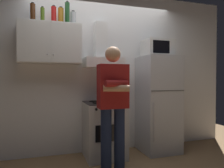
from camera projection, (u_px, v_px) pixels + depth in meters
ground_plane at (112, 162)px, 3.14m from camera, size 7.00×7.00×0.00m
back_wall_tiled at (101, 71)px, 3.68m from camera, size 4.80×0.10×2.70m
upper_cabinet at (50, 44)px, 3.20m from camera, size 0.90×0.37×0.60m
stove_oven at (104, 129)px, 3.35m from camera, size 0.60×0.62×0.87m
range_hood at (102, 56)px, 3.44m from camera, size 0.60×0.44×0.75m
refrigerator at (158, 104)px, 3.63m from camera, size 0.60×0.62×1.60m
microwave at (158, 48)px, 3.63m from camera, size 0.48×0.37×0.28m
person_standing at (113, 104)px, 2.75m from camera, size 0.38×0.33×1.64m
cooking_pot at (114, 98)px, 3.27m from camera, size 0.31×0.21×0.12m
bottle_rum_dark at (33, 13)px, 3.12m from camera, size 0.07×0.07×0.29m
bottle_liquor_amber at (61, 16)px, 3.26m from camera, size 0.08×0.08×0.27m
bottle_soda_red at (54, 15)px, 3.22m from camera, size 0.07×0.07×0.28m
bottle_olive_oil at (43, 15)px, 3.13m from camera, size 0.06×0.06×0.23m
bottle_canister_steel at (73, 18)px, 3.29m from camera, size 0.08×0.08×0.22m
bottle_wine_green at (67, 13)px, 3.24m from camera, size 0.07×0.07×0.34m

